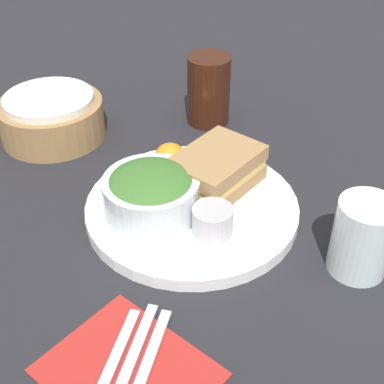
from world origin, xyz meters
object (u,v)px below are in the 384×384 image
(plate, at_px, (192,208))
(spoon, at_px, (112,366))
(bread_basket, at_px, (52,117))
(fork, at_px, (144,373))
(drink_glass, at_px, (209,90))
(salad_bowl, at_px, (151,191))
(dressing_cup, at_px, (212,221))
(sandwich, at_px, (217,170))
(knife, at_px, (128,369))
(water_glass, at_px, (363,237))

(plate, xyz_separation_m, spoon, (-0.26, -0.10, -0.00))
(bread_basket, relative_size, fork, 1.07)
(drink_glass, xyz_separation_m, fork, (-0.47, -0.29, -0.06))
(salad_bowl, distance_m, dressing_cup, 0.10)
(sandwich, distance_m, knife, 0.33)
(plate, height_order, salad_bowl, salad_bowl)
(bread_basket, distance_m, knife, 0.52)
(drink_glass, relative_size, knife, 0.70)
(salad_bowl, xyz_separation_m, water_glass, (0.10, -0.26, -0.00))
(salad_bowl, bearing_deg, bread_basket, 78.90)
(drink_glass, distance_m, bread_basket, 0.28)
(knife, bearing_deg, dressing_cup, 169.22)
(spoon, bearing_deg, sandwich, 172.46)
(sandwich, distance_m, bread_basket, 0.33)
(plate, bearing_deg, drink_glass, 34.07)
(bread_basket, bearing_deg, dressing_cup, -95.83)
(fork, bearing_deg, knife, -90.00)
(bread_basket, bearing_deg, spoon, -121.33)
(salad_bowl, xyz_separation_m, bread_basket, (0.06, 0.30, -0.02))
(drink_glass, distance_m, fork, 0.56)
(bread_basket, bearing_deg, plate, -91.52)
(plate, distance_m, dressing_cup, 0.08)
(fork, bearing_deg, bread_basket, -144.05)
(sandwich, bearing_deg, water_glass, -90.37)
(plate, height_order, dressing_cup, dressing_cup)
(knife, xyz_separation_m, spoon, (-0.01, 0.02, 0.00))
(bread_basket, bearing_deg, sandwich, -81.95)
(salad_bowl, xyz_separation_m, drink_glass, (0.28, 0.12, 0.01))
(spoon, bearing_deg, drink_glass, -177.82)
(bread_basket, relative_size, knife, 1.02)
(salad_bowl, relative_size, knife, 0.75)
(dressing_cup, bearing_deg, knife, -164.79)
(spoon, distance_m, water_glass, 0.34)
(drink_glass, height_order, spoon, drink_glass)
(spoon, bearing_deg, bread_basket, -147.32)
(sandwich, bearing_deg, bread_basket, 98.05)
(salad_bowl, xyz_separation_m, dressing_cup, (0.02, -0.09, -0.01))
(sandwich, xyz_separation_m, water_glass, (-0.00, -0.23, 0.00))
(fork, height_order, spoon, same)
(plate, distance_m, knife, 0.28)
(sandwich, bearing_deg, spoon, -161.55)
(plate, height_order, drink_glass, drink_glass)
(plate, xyz_separation_m, drink_glass, (0.23, 0.16, 0.05))
(plate, height_order, fork, plate)
(dressing_cup, distance_m, fork, 0.22)
(drink_glass, bearing_deg, fork, -148.10)
(knife, height_order, spoon, same)
(plate, relative_size, fork, 1.81)
(sandwich, bearing_deg, salad_bowl, 162.90)
(salad_bowl, bearing_deg, spoon, -146.51)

